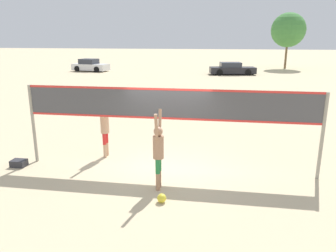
% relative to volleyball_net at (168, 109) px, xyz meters
% --- Properties ---
extents(ground_plane, '(200.00, 200.00, 0.00)m').
position_rel_volleyball_net_xyz_m(ground_plane, '(0.00, 0.00, -1.86)').
color(ground_plane, beige).
extents(volleyball_net, '(8.68, 0.10, 2.47)m').
position_rel_volleyball_net_xyz_m(volleyball_net, '(0.00, 0.00, 0.00)').
color(volleyball_net, gray).
rests_on(volleyball_net, ground_plane).
extents(player_spiker, '(0.28, 0.70, 2.10)m').
position_rel_volleyball_net_xyz_m(player_spiker, '(-0.04, -1.34, -0.76)').
color(player_spiker, tan).
rests_on(player_spiker, ground_plane).
extents(player_blocker, '(0.28, 0.69, 2.02)m').
position_rel_volleyball_net_xyz_m(player_blocker, '(-2.23, 0.77, -0.80)').
color(player_blocker, tan).
rests_on(player_blocker, ground_plane).
extents(volleyball, '(0.22, 0.22, 0.22)m').
position_rel_volleyball_net_xyz_m(volleyball, '(0.17, -2.07, -1.75)').
color(volleyball, yellow).
rests_on(volleyball, ground_plane).
extents(gear_bag, '(0.45, 0.33, 0.21)m').
position_rel_volleyball_net_xyz_m(gear_bag, '(-4.61, -0.51, -1.76)').
color(gear_bag, '#2D2D33').
rests_on(gear_bag, ground_plane).
extents(parked_car_near, '(4.95, 2.48, 1.28)m').
position_rel_volleyball_net_xyz_m(parked_car_near, '(2.65, 26.54, -1.28)').
color(parked_car_near, '#232328').
rests_on(parked_car_near, ground_plane).
extents(parked_car_mid, '(4.40, 2.43, 1.42)m').
position_rel_volleyball_net_xyz_m(parked_car_mid, '(-13.53, 27.44, -1.23)').
color(parked_car_mid, silver).
rests_on(parked_car_mid, ground_plane).
extents(tree_left_cluster, '(4.15, 4.15, 6.76)m').
position_rel_volleyball_net_xyz_m(tree_left_cluster, '(9.45, 34.40, 2.82)').
color(tree_left_cluster, brown).
rests_on(tree_left_cluster, ground_plane).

